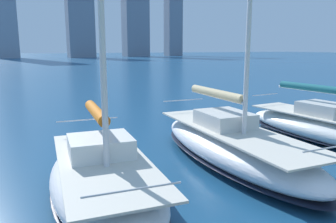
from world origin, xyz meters
name	(u,v)px	position (x,y,z in m)	size (l,w,h in m)	color
city_skyline	(36,11)	(-9.28, -159.02, 20.32)	(174.05, 21.28, 51.66)	gray
sailboat_teal	(332,129)	(-8.18, -7.32, 0.69)	(2.93, 9.33, 10.33)	white
sailboat_tan	(231,144)	(-2.65, -7.25, 0.71)	(3.17, 9.16, 10.08)	white
sailboat_orange	(104,176)	(2.35, -6.45, 0.67)	(3.54, 7.28, 10.73)	white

